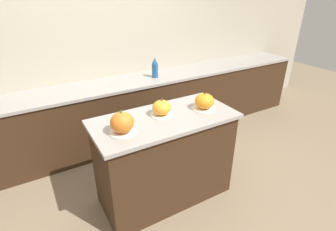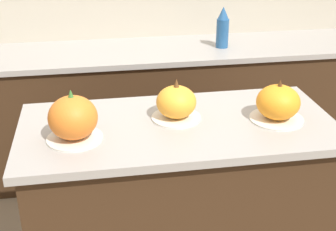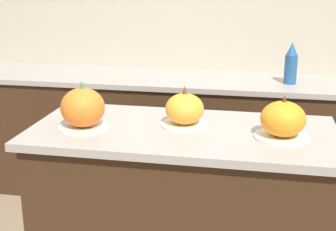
% 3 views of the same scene
% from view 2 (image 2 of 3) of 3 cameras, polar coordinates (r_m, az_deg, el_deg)
% --- Properties ---
extents(kitchen_island, '(1.35, 0.65, 0.93)m').
position_cam_2_polar(kitchen_island, '(2.24, 1.16, -11.70)').
color(kitchen_island, '#382314').
rests_on(kitchen_island, ground_plane).
extents(back_counter, '(6.00, 0.60, 0.89)m').
position_cam_2_polar(back_counter, '(3.31, -2.79, 0.68)').
color(back_counter, '#382314').
rests_on(back_counter, ground_plane).
extents(pumpkin_cake_left, '(0.22, 0.22, 0.21)m').
position_cam_2_polar(pumpkin_cake_left, '(1.87, -11.50, -0.38)').
color(pumpkin_cake_left, silver).
rests_on(pumpkin_cake_left, kitchen_island).
extents(pumpkin_cake_center, '(0.22, 0.22, 0.18)m').
position_cam_2_polar(pumpkin_cake_center, '(2.01, 1.09, 1.53)').
color(pumpkin_cake_center, silver).
rests_on(pumpkin_cake_center, kitchen_island).
extents(pumpkin_cake_right, '(0.23, 0.23, 0.19)m').
position_cam_2_polar(pumpkin_cake_right, '(2.05, 13.27, 1.45)').
color(pumpkin_cake_right, silver).
rests_on(pumpkin_cake_right, kitchen_island).
extents(bottle_tall, '(0.08, 0.08, 0.27)m').
position_cam_2_polar(bottle_tall, '(3.18, 6.68, 10.54)').
color(bottle_tall, '#235184').
rests_on(bottle_tall, back_counter).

